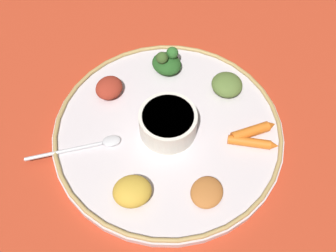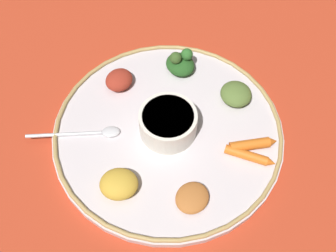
{
  "view_description": "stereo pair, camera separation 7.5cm",
  "coord_description": "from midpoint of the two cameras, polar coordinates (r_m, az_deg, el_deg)",
  "views": [
    {
      "loc": [
        -0.31,
        -0.26,
        0.66
      ],
      "look_at": [
        0.0,
        0.0,
        0.03
      ],
      "focal_mm": 43.41,
      "sensor_mm": 36.0,
      "label": 1
    },
    {
      "loc": [
        -0.25,
        -0.32,
        0.66
      ],
      "look_at": [
        0.0,
        0.0,
        0.03
      ],
      "focal_mm": 43.41,
      "sensor_mm": 36.0,
      "label": 2
    }
  ],
  "objects": [
    {
      "name": "carrot_outer",
      "position": [
        0.76,
        9.17,
        -0.89
      ],
      "size": [
        0.09,
        0.06,
        0.02
      ],
      "color": "orange",
      "rests_on": "platter"
    },
    {
      "name": "mound_collards",
      "position": [
        0.81,
        5.66,
        5.61
      ],
      "size": [
        0.06,
        0.06,
        0.03
      ],
      "primitive_type": "ellipsoid",
      "rotation": [
        0.0,
        0.0,
        1.54
      ],
      "color": "#567033",
      "rests_on": "platter"
    },
    {
      "name": "mound_lentil_yellow",
      "position": [
        0.69,
        -8.18,
        -9.33
      ],
      "size": [
        0.09,
        0.09,
        0.03
      ],
      "primitive_type": "ellipsoid",
      "rotation": [
        0.0,
        0.0,
        5.6
      ],
      "color": "gold",
      "rests_on": "platter"
    },
    {
      "name": "greens_pile",
      "position": [
        0.84,
        -2.77,
        8.79
      ],
      "size": [
        0.06,
        0.06,
        0.05
      ],
      "color": "#23511E",
      "rests_on": "platter"
    },
    {
      "name": "carrot_near_spoon",
      "position": [
        0.75,
        9.0,
        -2.55
      ],
      "size": [
        0.06,
        0.09,
        0.02
      ],
      "color": "orange",
      "rests_on": "platter"
    },
    {
      "name": "spoon",
      "position": [
        0.76,
        -13.86,
        -2.94
      ],
      "size": [
        0.15,
        0.11,
        0.01
      ],
      "color": "silver",
      "rests_on": "platter"
    },
    {
      "name": "mound_chickpea",
      "position": [
        0.69,
        2.36,
        -9.54
      ],
      "size": [
        0.07,
        0.07,
        0.02
      ],
      "primitive_type": "ellipsoid",
      "rotation": [
        0.0,
        0.0,
        0.23
      ],
      "color": "#B2662D",
      "rests_on": "platter"
    },
    {
      "name": "platter_rim",
      "position": [
        0.76,
        -2.82,
        -0.71
      ],
      "size": [
        0.43,
        0.43,
        0.01
      ],
      "primitive_type": "torus",
      "color": "tan",
      "rests_on": "platter"
    },
    {
      "name": "mound_beet",
      "position": [
        0.82,
        -10.9,
        5.1
      ],
      "size": [
        0.07,
        0.06,
        0.03
      ],
      "primitive_type": "ellipsoid",
      "rotation": [
        0.0,
        0.0,
        3.33
      ],
      "color": "maroon",
      "rests_on": "platter"
    },
    {
      "name": "center_bowl",
      "position": [
        0.74,
        -2.89,
        0.27
      ],
      "size": [
        0.11,
        0.11,
        0.05
      ],
      "color": "silver",
      "rests_on": "platter"
    },
    {
      "name": "platter",
      "position": [
        0.77,
        -2.78,
        -1.12
      ],
      "size": [
        0.43,
        0.43,
        0.01
      ],
      "primitive_type": "cylinder",
      "color": "silver",
      "rests_on": "ground_plane"
    },
    {
      "name": "ground_plane",
      "position": [
        0.78,
        -2.76,
        -1.4
      ],
      "size": [
        2.4,
        2.4,
        0.0
      ],
      "primitive_type": "plane",
      "color": "#B7381E"
    }
  ]
}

